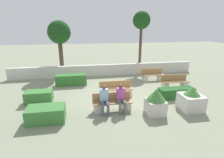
{
  "coord_description": "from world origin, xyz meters",
  "views": [
    {
      "loc": [
        -1.9,
        -9.23,
        3.98
      ],
      "look_at": [
        -0.16,
        0.5,
        0.9
      ],
      "focal_mm": 28.0,
      "sensor_mm": 36.0,
      "label": 1
    }
  ],
  "objects_px": {
    "bench_front": "(112,104)",
    "bench_right_side": "(116,90)",
    "tree_leftmost": "(59,33)",
    "bench_back": "(175,83)",
    "person_seated_woman": "(104,98)",
    "planter_corner_left": "(191,100)",
    "person_seated_man": "(121,97)",
    "bench_left_side": "(152,76)",
    "planter_corner_right": "(156,101)",
    "tree_center_left": "(141,22)"
  },
  "relations": [
    {
      "from": "person_seated_woman",
      "to": "tree_leftmost",
      "type": "height_order",
      "value": "tree_leftmost"
    },
    {
      "from": "person_seated_woman",
      "to": "planter_corner_left",
      "type": "bearing_deg",
      "value": -6.01
    },
    {
      "from": "bench_back",
      "to": "tree_center_left",
      "type": "relative_size",
      "value": 0.36
    },
    {
      "from": "bench_right_side",
      "to": "person_seated_man",
      "type": "height_order",
      "value": "person_seated_man"
    },
    {
      "from": "bench_front",
      "to": "bench_right_side",
      "type": "distance_m",
      "value": 1.83
    },
    {
      "from": "tree_leftmost",
      "to": "bench_right_side",
      "type": "bearing_deg",
      "value": -58.38
    },
    {
      "from": "bench_front",
      "to": "person_seated_woman",
      "type": "xyz_separation_m",
      "value": [
        -0.4,
        -0.14,
        0.4
      ]
    },
    {
      "from": "planter_corner_right",
      "to": "bench_front",
      "type": "bearing_deg",
      "value": 159.98
    },
    {
      "from": "bench_back",
      "to": "person_seated_woman",
      "type": "height_order",
      "value": "person_seated_woman"
    },
    {
      "from": "tree_center_left",
      "to": "bench_right_side",
      "type": "bearing_deg",
      "value": -119.84
    },
    {
      "from": "bench_front",
      "to": "tree_center_left",
      "type": "xyz_separation_m",
      "value": [
        3.98,
        7.75,
        3.88
      ]
    },
    {
      "from": "bench_left_side",
      "to": "tree_center_left",
      "type": "height_order",
      "value": "tree_center_left"
    },
    {
      "from": "bench_front",
      "to": "bench_back",
      "type": "distance_m",
      "value": 5.21
    },
    {
      "from": "bench_back",
      "to": "person_seated_man",
      "type": "bearing_deg",
      "value": -150.48
    },
    {
      "from": "bench_right_side",
      "to": "planter_corner_right",
      "type": "height_order",
      "value": "planter_corner_right"
    },
    {
      "from": "bench_right_side",
      "to": "person_seated_woman",
      "type": "bearing_deg",
      "value": -118.87
    },
    {
      "from": "bench_front",
      "to": "planter_corner_right",
      "type": "height_order",
      "value": "planter_corner_right"
    },
    {
      "from": "person_seated_man",
      "to": "planter_corner_right",
      "type": "height_order",
      "value": "person_seated_man"
    },
    {
      "from": "tree_leftmost",
      "to": "bench_back",
      "type": "bearing_deg",
      "value": -33.7
    },
    {
      "from": "bench_left_side",
      "to": "tree_leftmost",
      "type": "xyz_separation_m",
      "value": [
        -6.81,
        3.28,
        2.99
      ]
    },
    {
      "from": "planter_corner_right",
      "to": "tree_leftmost",
      "type": "height_order",
      "value": "tree_leftmost"
    },
    {
      "from": "person_seated_man",
      "to": "tree_leftmost",
      "type": "bearing_deg",
      "value": 114.01
    },
    {
      "from": "person_seated_woman",
      "to": "tree_center_left",
      "type": "bearing_deg",
      "value": 60.97
    },
    {
      "from": "bench_right_side",
      "to": "bench_left_side",
      "type": "bearing_deg",
      "value": 34.63
    },
    {
      "from": "person_seated_man",
      "to": "person_seated_woman",
      "type": "distance_m",
      "value": 0.8
    },
    {
      "from": "bench_left_side",
      "to": "planter_corner_left",
      "type": "relative_size",
      "value": 1.45
    },
    {
      "from": "planter_corner_left",
      "to": "tree_leftmost",
      "type": "bearing_deg",
      "value": 129.95
    },
    {
      "from": "bench_front",
      "to": "bench_left_side",
      "type": "distance_m",
      "value": 5.69
    },
    {
      "from": "person_seated_woman",
      "to": "tree_leftmost",
      "type": "bearing_deg",
      "value": 108.82
    },
    {
      "from": "bench_right_side",
      "to": "bench_back",
      "type": "distance_m",
      "value": 4.12
    },
    {
      "from": "bench_back",
      "to": "tree_leftmost",
      "type": "xyz_separation_m",
      "value": [
        -7.61,
        5.07,
        2.98
      ]
    },
    {
      "from": "bench_left_side",
      "to": "planter_corner_left",
      "type": "xyz_separation_m",
      "value": [
        -0.04,
        -4.8,
        0.19
      ]
    },
    {
      "from": "tree_center_left",
      "to": "bench_front",
      "type": "bearing_deg",
      "value": -117.2
    },
    {
      "from": "bench_back",
      "to": "planter_corner_right",
      "type": "relative_size",
      "value": 1.48
    },
    {
      "from": "person_seated_man",
      "to": "tree_leftmost",
      "type": "height_order",
      "value": "tree_leftmost"
    },
    {
      "from": "planter_corner_left",
      "to": "tree_leftmost",
      "type": "height_order",
      "value": "tree_leftmost"
    },
    {
      "from": "bench_front",
      "to": "bench_right_side",
      "type": "bearing_deg",
      "value": 72.81
    },
    {
      "from": "bench_left_side",
      "to": "bench_right_side",
      "type": "xyz_separation_m",
      "value": [
        -3.27,
        -2.47,
        0.01
      ]
    },
    {
      "from": "bench_left_side",
      "to": "bench_right_side",
      "type": "bearing_deg",
      "value": -139.16
    },
    {
      "from": "person_seated_man",
      "to": "tree_center_left",
      "type": "height_order",
      "value": "tree_center_left"
    },
    {
      "from": "planter_corner_right",
      "to": "tree_center_left",
      "type": "distance_m",
      "value": 9.4
    },
    {
      "from": "tree_center_left",
      "to": "person_seated_woman",
      "type": "bearing_deg",
      "value": -119.03
    },
    {
      "from": "bench_right_side",
      "to": "planter_corner_left",
      "type": "bearing_deg",
      "value": -38.33
    },
    {
      "from": "bench_front",
      "to": "bench_left_side",
      "type": "xyz_separation_m",
      "value": [
        3.81,
        4.22,
        -0.01
      ]
    },
    {
      "from": "bench_back",
      "to": "tree_leftmost",
      "type": "distance_m",
      "value": 9.62
    },
    {
      "from": "bench_right_side",
      "to": "bench_front",
      "type": "bearing_deg",
      "value": -109.69
    },
    {
      "from": "bench_back",
      "to": "planter_corner_right",
      "type": "xyz_separation_m",
      "value": [
        -2.71,
        -3.12,
        0.31
      ]
    },
    {
      "from": "bench_back",
      "to": "person_seated_woman",
      "type": "distance_m",
      "value": 5.64
    },
    {
      "from": "planter_corner_left",
      "to": "tree_center_left",
      "type": "height_order",
      "value": "tree_center_left"
    },
    {
      "from": "bench_right_side",
      "to": "tree_center_left",
      "type": "distance_m",
      "value": 7.93
    }
  ]
}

